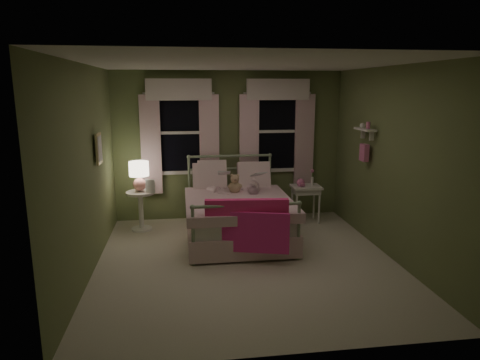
{
  "coord_description": "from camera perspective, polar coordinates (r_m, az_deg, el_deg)",
  "views": [
    {
      "loc": [
        -0.84,
        -5.37,
        2.31
      ],
      "look_at": [
        -0.01,
        0.62,
        1.0
      ],
      "focal_mm": 32.0,
      "sensor_mm": 36.0,
      "label": 1
    }
  ],
  "objects": [
    {
      "name": "book_left",
      "position": [
        6.67,
        -3.0,
        0.55
      ],
      "size": [
        0.21,
        0.13,
        0.26
      ],
      "primitive_type": "imported",
      "rotation": [
        1.22,
        0.0,
        -0.07
      ],
      "color": "beige",
      "rests_on": "child_left"
    },
    {
      "name": "bed",
      "position": [
        6.67,
        -0.45,
        -4.64
      ],
      "size": [
        1.58,
        2.04,
        1.18
      ],
      "color": "white",
      "rests_on": "ground"
    },
    {
      "name": "nightstand_right",
      "position": [
        7.49,
        8.78,
        -1.51
      ],
      "size": [
        0.5,
        0.4,
        0.64
      ],
      "color": "white",
      "rests_on": "ground"
    },
    {
      "name": "wall_shelf",
      "position": [
        6.71,
        16.29,
        5.0
      ],
      "size": [
        0.15,
        0.5,
        0.6
      ],
      "color": "white",
      "rests_on": "room_shell"
    },
    {
      "name": "window_left",
      "position": [
        7.44,
        -8.01,
        6.79
      ],
      "size": [
        1.34,
        0.13,
        1.96
      ],
      "color": "black",
      "rests_on": "room_shell"
    },
    {
      "name": "pink_toy",
      "position": [
        7.43,
        8.09,
        -0.36
      ],
      "size": [
        0.14,
        0.19,
        0.14
      ],
      "color": "pink",
      "rests_on": "nightstand_right"
    },
    {
      "name": "window_right",
      "position": [
        7.62,
        4.96,
        6.99
      ],
      "size": [
        1.34,
        0.13,
        1.96
      ],
      "color": "black",
      "rests_on": "room_shell"
    },
    {
      "name": "book_nightstand",
      "position": [
        7.07,
        -12.44,
        -1.58
      ],
      "size": [
        0.24,
        0.27,
        0.02
      ],
      "primitive_type": "imported",
      "rotation": [
        0.0,
        0.0,
        -0.38
      ],
      "color": "beige",
      "rests_on": "nightstand_left"
    },
    {
      "name": "framed_picture",
      "position": [
        6.13,
        -18.3,
        4.01
      ],
      "size": [
        0.03,
        0.32,
        0.42
      ],
      "color": "beige",
      "rests_on": "room_shell"
    },
    {
      "name": "child_left",
      "position": [
        6.92,
        -3.17,
        0.86
      ],
      "size": [
        0.33,
        0.29,
        0.76
      ],
      "primitive_type": "imported",
      "rotation": [
        0.0,
        0.0,
        3.6
      ],
      "color": "#F7D1DD",
      "rests_on": "bed"
    },
    {
      "name": "nightstand_left",
      "position": [
        7.22,
        -13.1,
        -3.3
      ],
      "size": [
        0.46,
        0.46,
        0.65
      ],
      "color": "white",
      "rests_on": "ground"
    },
    {
      "name": "teddy_bear",
      "position": [
        6.83,
        -0.71,
        -0.63
      ],
      "size": [
        0.24,
        0.2,
        0.32
      ],
      "color": "tan",
      "rests_on": "bed"
    },
    {
      "name": "book_right",
      "position": [
        6.75,
        1.75,
        0.33
      ],
      "size": [
        0.22,
        0.16,
        0.26
      ],
      "primitive_type": "imported",
      "rotation": [
        1.22,
        0.0,
        0.25
      ],
      "color": "beige",
      "rests_on": "child_right"
    },
    {
      "name": "bud_vase",
      "position": [
        7.52,
        9.61,
        0.38
      ],
      "size": [
        0.06,
        0.06,
        0.28
      ],
      "color": "white",
      "rests_on": "nightstand_right"
    },
    {
      "name": "pink_throw",
      "position": [
        5.64,
        0.95,
        -5.32
      ],
      "size": [
        1.1,
        0.34,
        0.71
      ],
      "color": "#FF3182",
      "rests_on": "bed"
    },
    {
      "name": "table_lamp",
      "position": [
        7.1,
        -13.31,
        0.88
      ],
      "size": [
        0.32,
        0.32,
        0.48
      ],
      "color": "#DD8C82",
      "rests_on": "nightstand_left"
    },
    {
      "name": "room_shell",
      "position": [
        5.53,
        0.95,
        1.7
      ],
      "size": [
        4.2,
        4.2,
        4.2
      ],
      "color": "silver",
      "rests_on": "ground"
    },
    {
      "name": "child_right",
      "position": [
        6.99,
        1.41,
        0.96
      ],
      "size": [
        0.38,
        0.31,
        0.75
      ],
      "primitive_type": "imported",
      "rotation": [
        0.0,
        0.0,
        3.08
      ],
      "color": "#F7D1DD",
      "rests_on": "bed"
    }
  ]
}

